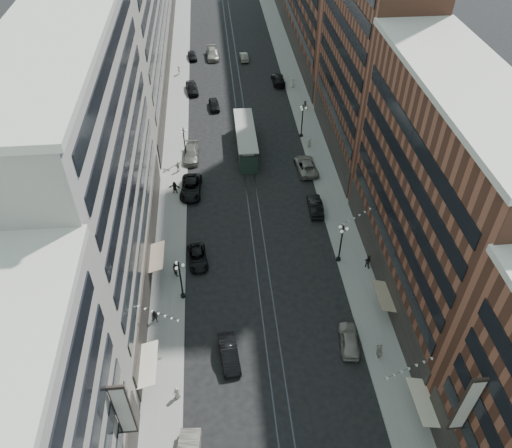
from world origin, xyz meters
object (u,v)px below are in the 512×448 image
object	(u,v)px
car_2	(198,258)
car_14	(244,57)
pedestrian_1	(177,393)
car_extra_0	(192,56)
lamppost_sw_far	(181,279)
car_5	(229,354)
car_7	(191,188)
car_extra_1	(213,54)
car_8	(191,154)
pedestrian_8	(309,143)
pedestrian_extra_1	(176,269)
streetcar	(246,141)
car_9	(192,88)
lamppost_sw_mid	(184,143)
lamppost_se_far	(341,242)
pedestrian_extra_2	(293,82)
pedestrian_7	(368,261)
pedestrian_2	(155,317)
lamppost_se_mid	(302,120)
car_12	(278,79)
pedestrian_9	(305,105)
car_11	(306,166)
car_13	(214,105)
car_10	(315,206)
pedestrian_6	(178,167)
pedestrian_5	(175,187)
pedestrian_4	(379,351)
car_4	(349,340)

from	to	relation	value
car_2	car_14	bearing A→B (deg)	73.94
pedestrian_1	car_extra_0	xyz separation A→B (m)	(1.10, 76.10, -0.21)
lamppost_sw_far	car_5	xyz separation A→B (m)	(4.70, -8.32, -2.30)
car_7	car_14	size ratio (longest dim) A/B	1.40
car_extra_1	car_8	bearing A→B (deg)	-99.97
pedestrian_8	pedestrian_extra_1	size ratio (longest dim) A/B	0.92
streetcar	car_9	size ratio (longest dim) A/B	2.63
lamppost_sw_mid	lamppost_se_far	distance (m)	29.45
pedestrian_extra_1	pedestrian_extra_2	size ratio (longest dim) A/B	1.06
pedestrian_8	car_extra_0	bearing A→B (deg)	-69.97
pedestrian_7	pedestrian_2	bearing A→B (deg)	57.14
lamppost_se_mid	car_7	size ratio (longest dim) A/B	0.92
car_12	pedestrian_9	bearing A→B (deg)	107.25
lamppost_sw_mid	car_5	bearing A→B (deg)	-82.42
car_11	car_14	distance (m)	40.19
car_12	lamppost_se_far	bearing A→B (deg)	90.84
car_2	car_extra_1	distance (m)	58.88
car_13	pedestrian_9	bearing A→B (deg)	-11.70
lamppost_se_mid	car_10	xyz separation A→B (m)	(-1.11, -18.47, -2.29)
car_extra_0	pedestrian_9	bearing A→B (deg)	-56.64
car_5	pedestrian_9	xyz separation A→B (m)	(15.78, 49.13, 0.10)
lamppost_se_far	pedestrian_9	distance (m)	36.93
pedestrian_6	streetcar	bearing A→B (deg)	-175.36
car_11	pedestrian_9	distance (m)	18.27
pedestrian_5	pedestrian_8	distance (m)	22.60
car_8	pedestrian_extra_2	xyz separation A→B (m)	(18.81, 21.87, 0.21)
lamppost_sw_far	car_11	world-z (taller)	lamppost_sw_far
car_10	pedestrian_8	world-z (taller)	pedestrian_8
streetcar	car_14	xyz separation A→B (m)	(2.20, 33.46, -0.97)
pedestrian_4	pedestrian_extra_1	size ratio (longest dim) A/B	1.05
pedestrian_9	car_8	bearing A→B (deg)	-125.29
car_9	car_extra_1	distance (m)	15.60
pedestrian_5	pedestrian_7	world-z (taller)	pedestrian_7
pedestrian_7	streetcar	bearing A→B (deg)	-21.27
car_7	pedestrian_7	xyz separation A→B (m)	(20.72, -16.37, 0.21)
pedestrian_4	pedestrian_8	world-z (taller)	pedestrian_4
lamppost_se_far	car_14	world-z (taller)	lamppost_se_far
car_8	lamppost_sw_mid	bearing A→B (deg)	-148.75
car_4	car_13	distance (m)	51.88
streetcar	pedestrian_5	size ratio (longest dim) A/B	7.35
streetcar	pedestrian_1	bearing A→B (deg)	-103.01
car_2	car_8	xyz separation A→B (m)	(-0.84, 22.03, 0.15)
car_13	car_extra_0	size ratio (longest dim) A/B	1.01
pedestrian_1	car_14	world-z (taller)	pedestrian_1
car_5	pedestrian_4	world-z (taller)	pedestrian_4
lamppost_sw_far	car_2	distance (m)	6.17
streetcar	car_10	distance (m)	17.50
streetcar	pedestrian_6	size ratio (longest dim) A/B	8.03
car_4	pedestrian_8	world-z (taller)	pedestrian_8
car_10	pedestrian_9	world-z (taller)	pedestrian_9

